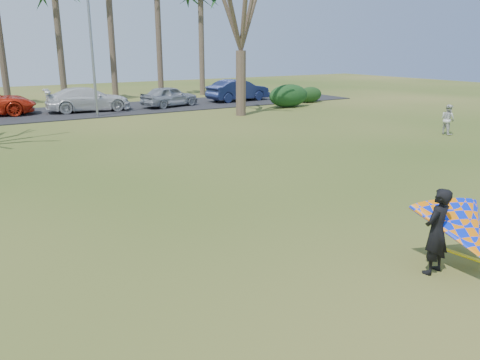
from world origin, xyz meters
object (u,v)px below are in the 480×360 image
pedestrian_a (448,119)px  kite_flyer (460,231)px  streetlight (94,42)px  bare_tree_right (241,6)px  car_3 (88,99)px  car_5 (238,90)px  car_4 (169,96)px

pedestrian_a → kite_flyer: bearing=133.4°
streetlight → pedestrian_a: 20.27m
streetlight → kite_flyer: bearing=-90.0°
bare_tree_right → car_3: (-7.81, 6.66, -5.72)m
streetlight → kite_flyer: (-0.00, -24.46, -3.62)m
car_5 → kite_flyer: kite_flyer is taller
car_5 → pedestrian_a: (1.26, -17.78, -0.15)m
streetlight → pedestrian_a: streetlight is taller
pedestrian_a → car_4: bearing=30.8°
car_3 → kite_flyer: 27.12m
streetlight → car_3: bearing=89.4°
bare_tree_right → streetlight: size_ratio=1.15×
car_4 → car_5: (6.11, 0.53, 0.11)m
car_5 → kite_flyer: 29.57m
car_5 → bare_tree_right: bearing=145.3°
car_3 → car_5: 11.71m
car_5 → kite_flyer: bearing=152.3°
streetlight → car_4: streetlight is taller
streetlight → car_3: size_ratio=1.48×
car_3 → pedestrian_a: 22.00m
streetlight → car_3: 4.49m
bare_tree_right → kite_flyer: 22.65m
car_3 → kite_flyer: kite_flyer is taller
streetlight → bare_tree_right: bearing=-27.0°
car_4 → kite_flyer: size_ratio=1.80×
pedestrian_a → bare_tree_right: bearing=32.6°
pedestrian_a → car_3: bearing=43.8°
pedestrian_a → kite_flyer: kite_flyer is taller
bare_tree_right → streetlight: bare_tree_right is taller
car_5 → pedestrian_a: car_5 is taller
streetlight → pedestrian_a: size_ratio=5.37×
car_3 → car_5: car_5 is taller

